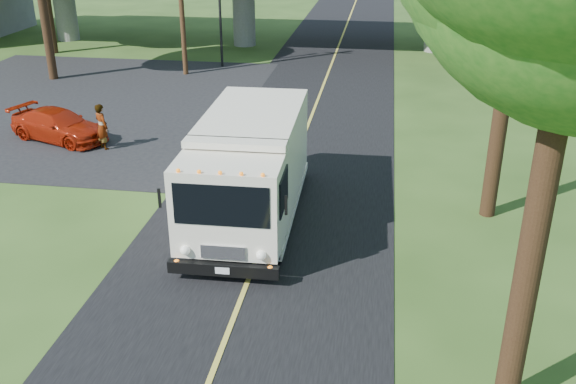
% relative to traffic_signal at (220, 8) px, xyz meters
% --- Properties ---
extents(road, '(7.00, 90.00, 0.02)m').
position_rel_traffic_signal_xyz_m(road, '(6.00, -16.00, -3.19)').
color(road, black).
rests_on(road, ground).
extents(parking_lot, '(16.00, 18.00, 0.01)m').
position_rel_traffic_signal_xyz_m(parking_lot, '(-5.00, -8.00, -3.19)').
color(parking_lot, black).
rests_on(parking_lot, ground).
extents(lane_line, '(0.12, 90.00, 0.01)m').
position_rel_traffic_signal_xyz_m(lane_line, '(6.00, -16.00, -3.17)').
color(lane_line, gold).
rests_on(lane_line, road).
extents(traffic_signal, '(0.18, 0.22, 5.20)m').
position_rel_traffic_signal_xyz_m(traffic_signal, '(0.00, 0.00, 0.00)').
color(traffic_signal, black).
rests_on(traffic_signal, ground).
extents(step_van, '(2.78, 7.24, 3.02)m').
position_rel_traffic_signal_xyz_m(step_van, '(5.38, -18.36, -1.56)').
color(step_van, silver).
rests_on(step_van, ground).
extents(red_sedan, '(4.38, 2.90, 1.18)m').
position_rel_traffic_signal_xyz_m(red_sedan, '(-3.25, -12.77, -2.61)').
color(red_sedan, '#9C1E09').
rests_on(red_sedan, ground).
extents(pedestrian, '(0.75, 0.71, 1.73)m').
position_rel_traffic_signal_xyz_m(pedestrian, '(-1.17, -13.46, -2.34)').
color(pedestrian, gray).
rests_on(pedestrian, ground).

